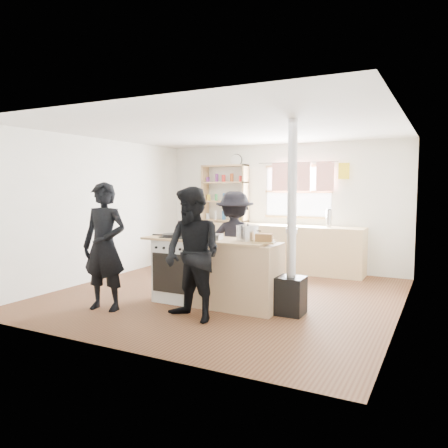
# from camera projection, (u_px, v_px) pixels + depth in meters

# --- Properties ---
(ground) EXTENTS (5.00, 5.00, 0.01)m
(ground) POSITION_uv_depth(u_px,v_px,m) (225.00, 295.00, 6.69)
(ground) COLOR brown
(ground) RESTS_ON ground
(back_counter) EXTENTS (3.40, 0.55, 0.90)m
(back_counter) POSITION_uv_depth(u_px,v_px,m) (276.00, 247.00, 8.62)
(back_counter) COLOR #D4B680
(back_counter) RESTS_ON ground
(shelving_unit) EXTENTS (1.00, 0.28, 1.20)m
(shelving_unit) POSITION_uv_depth(u_px,v_px,m) (225.00, 193.00, 9.18)
(shelving_unit) COLOR tan
(shelving_unit) RESTS_ON back_counter
(thermos) EXTENTS (0.10, 0.10, 0.32)m
(thermos) POSITION_uv_depth(u_px,v_px,m) (329.00, 219.00, 8.09)
(thermos) COLOR silver
(thermos) RESTS_ON back_counter
(cooking_island) EXTENTS (1.97, 0.64, 0.93)m
(cooking_island) POSITION_uv_depth(u_px,v_px,m) (216.00, 272.00, 6.10)
(cooking_island) COLOR white
(cooking_island) RESTS_ON ground
(skillet_greens) EXTENTS (0.31, 0.31, 0.05)m
(skillet_greens) POSITION_uv_depth(u_px,v_px,m) (172.00, 235.00, 6.26)
(skillet_greens) COLOR black
(skillet_greens) RESTS_ON cooking_island
(roast_tray) EXTENTS (0.40, 0.33, 0.07)m
(roast_tray) POSITION_uv_depth(u_px,v_px,m) (209.00, 236.00, 6.02)
(roast_tray) COLOR silver
(roast_tray) RESTS_ON cooking_island
(stockpot_stove) EXTENTS (0.25, 0.25, 0.20)m
(stockpot_stove) POSITION_uv_depth(u_px,v_px,m) (191.00, 230.00, 6.42)
(stockpot_stove) COLOR #B1B1B3
(stockpot_stove) RESTS_ON cooking_island
(stockpot_counter) EXTENTS (0.32, 0.32, 0.23)m
(stockpot_counter) POSITION_uv_depth(u_px,v_px,m) (248.00, 233.00, 5.88)
(stockpot_counter) COLOR silver
(stockpot_counter) RESTS_ON cooking_island
(bread_board) EXTENTS (0.31, 0.25, 0.12)m
(bread_board) POSITION_uv_depth(u_px,v_px,m) (264.00, 239.00, 5.62)
(bread_board) COLOR tan
(bread_board) RESTS_ON cooking_island
(flue_heater) EXTENTS (0.35, 0.35, 2.50)m
(flue_heater) POSITION_uv_depth(u_px,v_px,m) (291.00, 265.00, 5.63)
(flue_heater) COLOR black
(flue_heater) RESTS_ON ground
(person_near_left) EXTENTS (0.68, 0.51, 1.72)m
(person_near_left) POSITION_uv_depth(u_px,v_px,m) (104.00, 246.00, 5.84)
(person_near_left) COLOR black
(person_near_left) RESTS_ON ground
(person_near_right) EXTENTS (0.94, 0.81, 1.66)m
(person_near_right) POSITION_uv_depth(u_px,v_px,m) (193.00, 254.00, 5.36)
(person_near_right) COLOR black
(person_near_right) RESTS_ON ground
(person_far) EXTENTS (1.16, 0.90, 1.58)m
(person_far) POSITION_uv_depth(u_px,v_px,m) (235.00, 242.00, 6.86)
(person_far) COLOR black
(person_far) RESTS_ON ground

